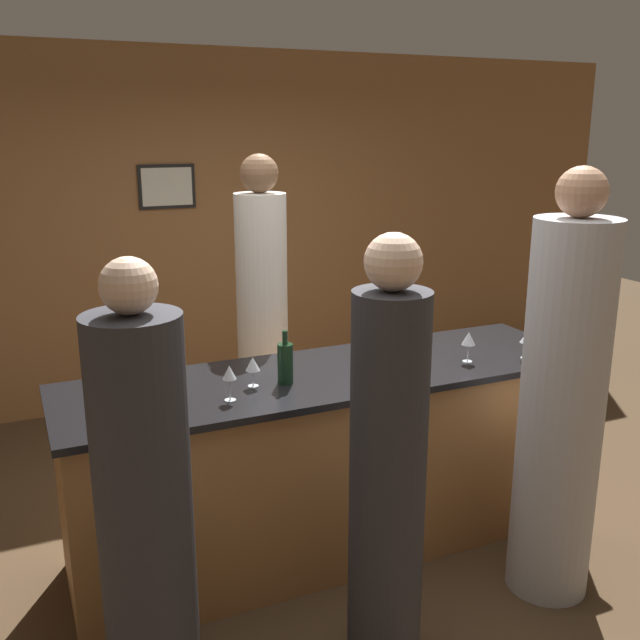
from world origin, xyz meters
TOP-DOWN VIEW (x-y plane):
  - ground_plane at (0.00, 0.00)m, footprint 14.00×14.00m
  - back_wall at (-0.00, 2.52)m, footprint 8.00×0.08m
  - bar_counter at (0.00, 0.00)m, footprint 2.76×0.80m
  - bartender at (-0.06, 0.90)m, footprint 0.31×0.31m
  - guest_0 at (-1.10, -0.78)m, footprint 0.34×0.34m
  - guest_1 at (-0.15, -0.86)m, footprint 0.31×0.31m
  - guest_2 at (0.82, -0.77)m, footprint 0.39×0.39m
  - wine_bottle_0 at (-0.94, 0.15)m, footprint 0.07×0.07m
  - wine_bottle_1 at (-0.28, -0.06)m, footprint 0.08×0.08m
  - wine_glass_0 at (-0.59, -0.18)m, footprint 0.06×0.06m
  - wine_glass_1 at (0.31, -0.12)m, footprint 0.08×0.08m
  - wine_glass_2 at (-0.44, -0.05)m, footprint 0.07×0.07m
  - wine_glass_3 at (-1.03, -0.06)m, footprint 0.07×0.07m
  - wine_glass_4 at (1.04, -0.24)m, footprint 0.07×0.07m
  - wine_glass_5 at (0.72, -0.16)m, footprint 0.07×0.07m
  - wine_glass_6 at (-0.81, -0.05)m, footprint 0.08×0.08m

SIDE VIEW (x-z plane):
  - ground_plane at x=0.00m, z-range 0.00..0.00m
  - bar_counter at x=0.00m, z-range 0.00..0.99m
  - guest_0 at x=-1.10m, z-range -0.06..1.72m
  - guest_1 at x=-0.15m, z-range -0.05..1.77m
  - guest_2 at x=0.82m, z-range -0.07..1.97m
  - bartender at x=-0.06m, z-range -0.05..2.00m
  - wine_bottle_1 at x=-0.28m, z-range 0.96..1.23m
  - wine_glass_2 at x=-0.44m, z-range 1.02..1.17m
  - wine_bottle_0 at x=-0.94m, z-range 0.96..1.25m
  - wine_glass_4 at x=1.04m, z-range 1.03..1.17m
  - wine_glass_3 at x=-1.03m, z-range 1.03..1.18m
  - wine_glass_5 at x=0.72m, z-range 1.03..1.20m
  - wine_glass_0 at x=-0.59m, z-range 1.03..1.20m
  - wine_glass_6 at x=-0.81m, z-range 1.03..1.21m
  - wine_glass_1 at x=0.31m, z-range 1.04..1.22m
  - back_wall at x=0.00m, z-range 0.00..2.80m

